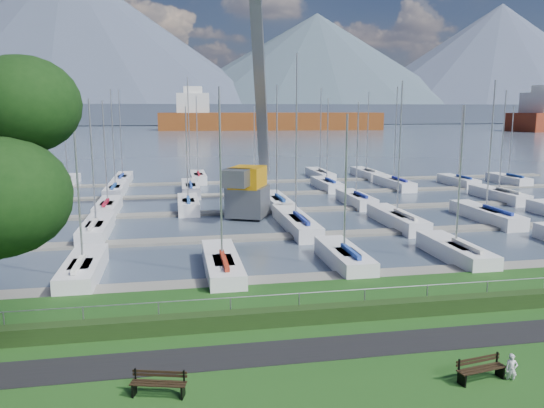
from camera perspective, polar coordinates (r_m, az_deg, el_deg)
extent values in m
cube|color=black|center=(21.41, 7.52, -15.02)|extent=(160.00, 2.00, 0.04)
cube|color=#435062|center=(281.62, -9.24, 8.11)|extent=(800.00, 540.00, 0.20)
cube|color=#1D3413|center=(23.55, 5.57, -11.67)|extent=(80.00, 0.70, 0.70)
cylinder|color=gray|center=(23.61, 5.34, -9.40)|extent=(80.00, 0.04, 0.04)
cube|color=#3C4557|center=(351.46, -9.53, 9.53)|extent=(900.00, 80.00, 12.00)
cone|color=#424C61|center=(430.55, -21.06, 15.98)|extent=(340.00, 340.00, 115.00)
cone|color=#41515F|center=(448.00, 4.81, 14.42)|extent=(300.00, 300.00, 85.00)
cone|color=#485169|center=(527.61, 23.19, 13.83)|extent=(320.00, 320.00, 100.00)
cube|color=slate|center=(29.57, 2.12, -8.19)|extent=(90.00, 1.60, 0.25)
cube|color=gray|center=(39.02, -1.06, -3.64)|extent=(90.00, 1.60, 0.25)
cube|color=gray|center=(48.69, -2.98, -0.87)|extent=(90.00, 1.60, 0.25)
cube|color=slate|center=(58.46, -4.25, 0.98)|extent=(90.00, 1.60, 0.25)
cube|color=slate|center=(68.31, -5.16, 2.30)|extent=(90.00, 1.60, 0.25)
cube|color=black|center=(18.59, -14.60, -18.68)|extent=(0.16, 0.40, 0.45)
cube|color=black|center=(18.54, -14.47, -17.27)|extent=(0.06, 0.06, 0.40)
cube|color=black|center=(18.16, -9.55, -19.21)|extent=(0.16, 0.40, 0.45)
cube|color=black|center=(18.11, -9.44, -17.76)|extent=(0.06, 0.06, 0.40)
cube|color=black|center=(18.12, -12.28, -18.56)|extent=(1.76, 0.56, 0.04)
cube|color=black|center=(18.25, -12.14, -18.34)|extent=(1.76, 0.56, 0.04)
cube|color=black|center=(18.38, -12.00, -18.12)|extent=(1.76, 0.56, 0.04)
cube|color=black|center=(18.34, -11.97, -17.58)|extent=(1.75, 0.50, 0.08)
cube|color=black|center=(18.28, -11.98, -17.25)|extent=(1.75, 0.50, 0.08)
cube|color=black|center=(19.65, 19.75, -17.29)|extent=(0.13, 0.40, 0.45)
cube|color=black|center=(19.59, 19.48, -15.98)|extent=(0.06, 0.06, 0.40)
cube|color=black|center=(20.63, 23.31, -16.16)|extent=(0.13, 0.40, 0.45)
cube|color=black|center=(20.57, 23.05, -14.92)|extent=(0.06, 0.06, 0.40)
cube|color=black|center=(19.94, 21.92, -16.30)|extent=(1.79, 0.40, 0.04)
cube|color=black|center=(20.04, 21.62, -16.14)|extent=(1.79, 0.40, 0.04)
cube|color=black|center=(20.14, 21.33, -15.99)|extent=(1.79, 0.40, 0.04)
cube|color=black|center=(20.10, 21.27, -15.50)|extent=(1.78, 0.34, 0.08)
cube|color=black|center=(20.05, 21.29, -15.19)|extent=(1.78, 0.34, 0.08)
imported|color=silver|center=(20.44, 24.38, -15.51)|extent=(0.46, 0.38, 1.09)
sphere|color=black|center=(17.61, -25.24, 9.64)|extent=(3.42, 3.42, 3.42)
cube|color=slate|center=(46.15, -2.63, 0.32)|extent=(4.24, 4.24, 2.60)
cube|color=#BF810B|center=(45.84, -2.65, 2.90)|extent=(3.78, 4.18, 1.80)
cube|color=slate|center=(50.29, -1.36, 13.83)|extent=(3.81, 11.10, 19.89)
cube|color=#5B5F63|center=(43.69, -3.86, 2.80)|extent=(2.74, 2.83, 1.40)
cube|color=brown|center=(245.05, -0.09, 8.63)|extent=(101.38, 25.74, 10.00)
cube|color=silver|center=(243.90, -8.45, 10.28)|extent=(15.05, 15.05, 12.00)
cube|color=silver|center=(244.03, -8.50, 11.92)|extent=(8.60, 8.60, 4.00)
cube|color=silver|center=(255.45, 27.24, 9.27)|extent=(15.74, 15.74, 12.00)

